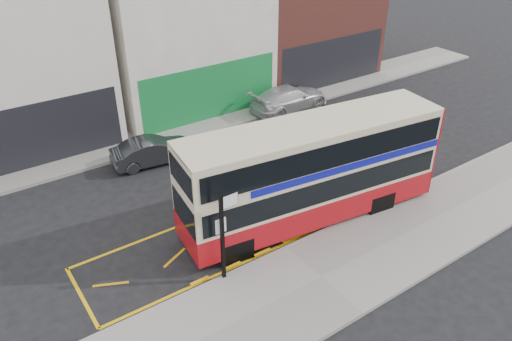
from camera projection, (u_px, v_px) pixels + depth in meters
ground at (280, 245)px, 18.70m from camera, size 120.00×120.00×0.00m
pavement at (321, 278)px, 17.03m from camera, size 40.00×4.00×0.15m
kerb at (287, 249)px, 18.39m from camera, size 40.00×0.15×0.15m
far_pavement at (156, 135)px, 26.44m from camera, size 50.00×3.00×0.15m
road_markings at (256, 224)px, 19.83m from camera, size 14.00×3.40×0.01m
terrace_left at (3, 35)px, 23.89m from camera, size 8.00×8.01×11.80m
terrace_green_shop at (173, 15)px, 28.41m from camera, size 9.00×8.01×11.30m
terrace_right at (296, 4)px, 33.06m from camera, size 9.00×8.01×10.30m
double_decker_bus at (313, 170)px, 19.09m from camera, size 10.69×3.71×4.18m
bus_stop_post at (224, 229)px, 16.04m from camera, size 0.83×0.14×3.33m
car_grey at (153, 151)px, 23.70m from camera, size 4.03×1.81×1.28m
car_white at (289, 98)px, 29.10m from camera, size 5.00×2.20×1.43m
street_tree_right at (282, 36)px, 30.37m from camera, size 2.38×2.38×5.14m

